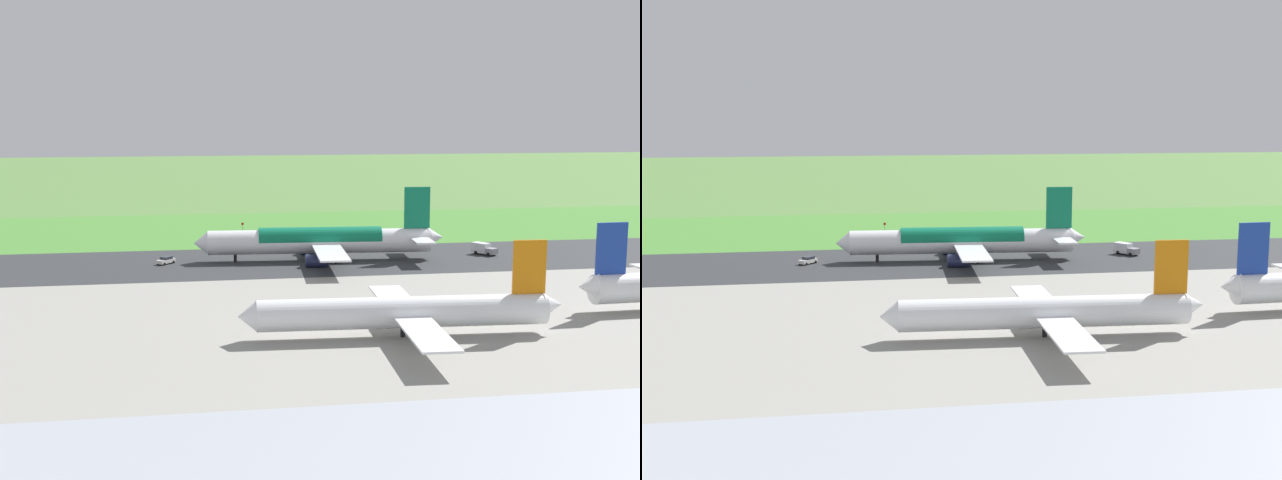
# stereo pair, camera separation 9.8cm
# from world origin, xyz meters

# --- Properties ---
(ground_plane) EXTENTS (800.00, 800.00, 0.00)m
(ground_plane) POSITION_xyz_m (0.00, 0.00, 0.00)
(ground_plane) COLOR #547F3D
(runway_asphalt) EXTENTS (600.00, 36.46, 0.06)m
(runway_asphalt) POSITION_xyz_m (0.00, 0.00, 0.03)
(runway_asphalt) COLOR #2D3033
(runway_asphalt) RESTS_ON ground
(apron_concrete) EXTENTS (440.00, 110.00, 0.05)m
(apron_concrete) POSITION_xyz_m (0.00, 58.61, 0.03)
(apron_concrete) COLOR gray
(apron_concrete) RESTS_ON ground
(grass_verge_foreground) EXTENTS (600.00, 80.00, 0.04)m
(grass_verge_foreground) POSITION_xyz_m (0.00, -43.98, 0.02)
(grass_verge_foreground) COLOR #478534
(grass_verge_foreground) RESTS_ON ground
(airliner_main) EXTENTS (54.14, 44.30, 15.88)m
(airliner_main) POSITION_xyz_m (-2.52, 0.03, 4.35)
(airliner_main) COLOR white
(airliner_main) RESTS_ON ground
(airliner_parked_mid) EXTENTS (47.52, 38.85, 13.88)m
(airliner_parked_mid) POSITION_xyz_m (-4.46, 62.48, 3.79)
(airliner_parked_mid) COLOR white
(airliner_parked_mid) RESTS_ON ground
(service_truck_baggage) EXTENTS (5.06, 6.08, 2.65)m
(service_truck_baggage) POSITION_xyz_m (-39.57, -1.24, 1.40)
(service_truck_baggage) COLOR gray
(service_truck_baggage) RESTS_ON ground
(service_car_followme) EXTENTS (4.13, 4.34, 1.62)m
(service_car_followme) POSITION_xyz_m (30.67, -1.00, 0.84)
(service_car_followme) COLOR silver
(service_car_followme) RESTS_ON ground
(no_stopping_sign) EXTENTS (0.60, 0.10, 2.81)m
(no_stopping_sign) POSITION_xyz_m (11.62, -42.40, 1.66)
(no_stopping_sign) COLOR slate
(no_stopping_sign) RESTS_ON ground
(traffic_cone_orange) EXTENTS (0.40, 0.40, 0.55)m
(traffic_cone_orange) POSITION_xyz_m (17.92, -43.12, 0.28)
(traffic_cone_orange) COLOR orange
(traffic_cone_orange) RESTS_ON ground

